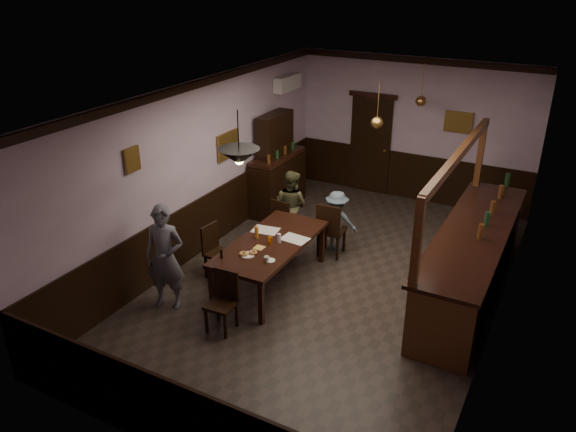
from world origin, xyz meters
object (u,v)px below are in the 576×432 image
Objects in this scene: dining_table at (271,245)px; chair_far_left at (284,220)px; person_seated_left at (291,206)px; pendant_brass_mid at (377,123)px; soda_can at (270,240)px; person_seated_right at (336,221)px; coffee_cup at (267,259)px; pendant_iron at (239,157)px; bar_counter at (471,260)px; chair_far_right at (330,228)px; sideboard at (277,172)px; chair_side at (215,249)px; pendant_brass_far at (421,101)px; chair_near at (223,298)px; person_standing at (165,257)px.

chair_far_left is (-0.47, 1.27, -0.20)m from dining_table.
person_seated_left is 2.18m from pendant_brass_mid.
soda_can is at bearing -64.15° from dining_table.
person_seated_right is at bearing -171.25° from person_seated_left.
person_seated_left is 1.65× the size of pendant_brass_mid.
dining_table is 2.73× the size of pendant_brass_mid.
coffee_cup is 0.11× the size of pendant_iron.
coffee_cup is at bearing 70.59° from person_seated_right.
bar_counter is 5.02× the size of pendant_brass_mid.
pendant_iron is (-0.03, -0.73, 1.56)m from soda_can.
sideboard reaches higher than chair_far_right.
pendant_brass_mid is at bearing 64.13° from dining_table.
dining_table is at bearing -72.14° from chair_side.
sideboard reaches higher than coffee_cup.
chair_side is 7.44× the size of soda_can.
person_seated_right is at bearing -32.15° from chair_side.
chair_side is (-1.37, -1.47, -0.06)m from chair_far_right.
dining_table is 0.96m from chair_side.
pendant_brass_mid is at bearing -130.70° from chair_far_right.
pendant_iron and pendant_brass_far have the same top height.
soda_can is at bearing 117.19° from chair_far_left.
pendant_iron is at bearing 87.38° from chair_near.
sideboard reaches higher than person_seated_left.
pendant_iron is at bearing 109.59° from chair_far_left.
pendant_brass_far reaches higher than person_seated_left.
pendant_iron is at bearing 5.59° from person_standing.
pendant_brass_mid is (1.85, 2.12, 1.81)m from chair_side.
person_standing is (-0.57, -2.53, 0.32)m from chair_far_left.
person_seated_right is at bearing 79.59° from pendant_iron.
pendant_brass_mid is 1.00× the size of pendant_brass_far.
bar_counter is (2.55, 1.79, -0.22)m from coffee_cup.
person_seated_left is at bearing -50.28° from sideboard.
person_seated_right is 0.27× the size of bar_counter.
pendant_iron reaches higher than bar_counter.
soda_can is at bearing -155.30° from bar_counter.
sideboard is 3.13m from pendant_brass_far.
bar_counter reaches higher than chair_far_left.
person_seated_right is at bearing -156.17° from chair_far_left.
bar_counter is (4.20, -1.44, -0.22)m from sideboard.
pendant_iron is at bearing -108.78° from pendant_brass_mid.
chair_far_left is at bearing 110.21° from dining_table.
bar_counter is at bearing -63.64° from chair_side.
bar_counter is (3.29, -0.06, 0.09)m from chair_far_left.
soda_can is 4.26m from pendant_brass_far.
dining_table is 1.99× the size of person_seated_right.
chair_near is (0.48, -2.60, -0.01)m from chair_far_left.
person_seated_right is at bearing 171.93° from bar_counter.
chair_near is 0.54× the size of person_standing.
chair_far_right is at bearing 77.69° from chair_near.
person_seated_right is 2.41m from bar_counter.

